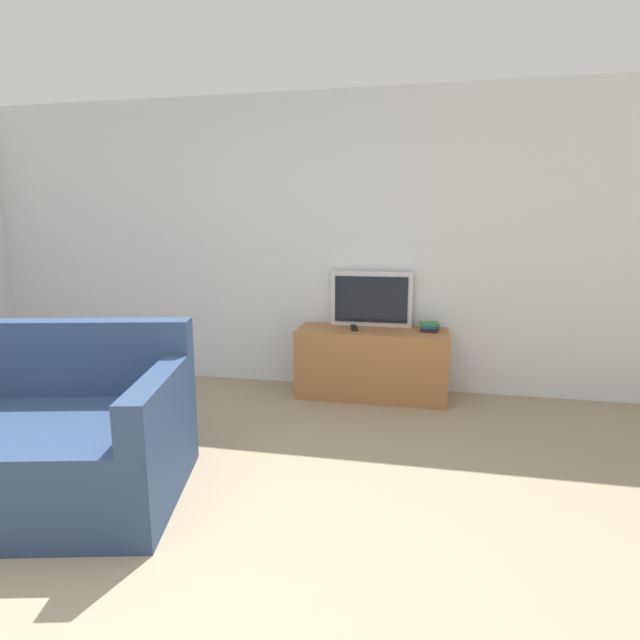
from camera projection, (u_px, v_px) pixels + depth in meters
The scene contains 6 objects.
ground_plane at pixel (94, 625), 1.86m from camera, with size 14.00×14.00×0.00m, color gray.
wall_back at pixel (293, 244), 4.54m from camera, with size 9.00×0.06×2.60m.
tv_stand at pixel (372, 363), 4.31m from camera, with size 1.28×0.46×0.59m.
television at pixel (371, 299), 4.39m from camera, with size 0.71×0.09×0.48m.
book_stack at pixel (429, 327), 4.22m from camera, with size 0.17×0.23×0.07m.
remote_on_stand at pixel (354, 328), 4.27m from camera, with size 0.09×0.19×0.02m.
Camera 1 is at (1.15, -1.42, 1.47)m, focal length 28.00 mm.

